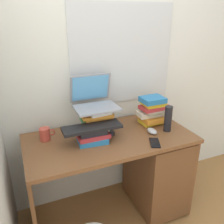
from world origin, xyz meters
TOP-DOWN VIEW (x-y plane):
  - ground_plane at (0.00, 0.00)m, footprint 6.00×6.00m
  - wall_back at (0.00, 0.35)m, footprint 6.00×0.06m
  - desk at (0.31, -0.02)m, footprint 1.25×0.62m
  - book_stack_tall at (-0.06, 0.10)m, footprint 0.25×0.20m
  - book_stack_keyboard_riser at (-0.14, -0.02)m, footprint 0.23×0.17m
  - book_stack_side at (0.43, 0.10)m, footprint 0.26×0.19m
  - laptop at (-0.07, 0.15)m, footprint 0.32×0.29m
  - keyboard at (-0.15, -0.02)m, footprint 0.42×0.15m
  - computer_mouse at (0.32, -0.07)m, footprint 0.06×0.10m
  - mug at (-0.45, 0.14)m, footprint 0.11×0.08m
  - water_bottle at (0.46, -0.08)m, footprint 0.06×0.06m
  - cell_phone at (0.26, -0.22)m, footprint 0.12×0.15m

SIDE VIEW (x-z plane):
  - ground_plane at x=0.00m, z-range 0.00..0.00m
  - desk at x=0.31m, z-range 0.03..0.78m
  - cell_phone at x=0.26m, z-range 0.74..0.75m
  - computer_mouse at x=0.32m, z-range 0.74..0.78m
  - mug at x=-0.45m, z-range 0.74..0.84m
  - book_stack_keyboard_riser at x=-0.14m, z-range 0.74..0.85m
  - book_stack_tall at x=-0.06m, z-range 0.74..0.94m
  - water_bottle at x=0.46m, z-range 0.74..0.95m
  - book_stack_side at x=0.43m, z-range 0.74..0.97m
  - keyboard at x=-0.15m, z-range 0.85..0.87m
  - laptop at x=-0.07m, z-range 0.89..1.12m
  - wall_back at x=0.00m, z-range 0.00..2.60m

